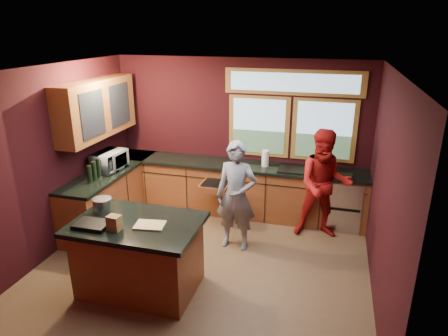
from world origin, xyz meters
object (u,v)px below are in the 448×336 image
at_px(person_grey, 236,196).
at_px(person_red, 324,185).
at_px(island, 139,255).
at_px(cutting_board, 150,225).
at_px(stock_pot, 103,205).

height_order(person_grey, person_red, person_red).
distance_m(island, person_grey, 1.66).
height_order(person_red, cutting_board, person_red).
relative_size(person_grey, person_red, 0.95).
distance_m(person_red, stock_pot, 3.29).
distance_m(person_grey, stock_pot, 1.90).
bearing_deg(cutting_board, person_grey, 62.69).
xyz_separation_m(person_grey, stock_pot, (-1.47, -1.19, 0.20)).
bearing_deg(island, person_grey, 55.58).
bearing_deg(cutting_board, person_red, 46.95).
relative_size(island, stock_pot, 6.46).
bearing_deg(person_red, island, -144.93).
bearing_deg(stock_pot, person_red, 34.93).
distance_m(island, person_red, 2.98).
relative_size(person_grey, stock_pot, 6.92).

